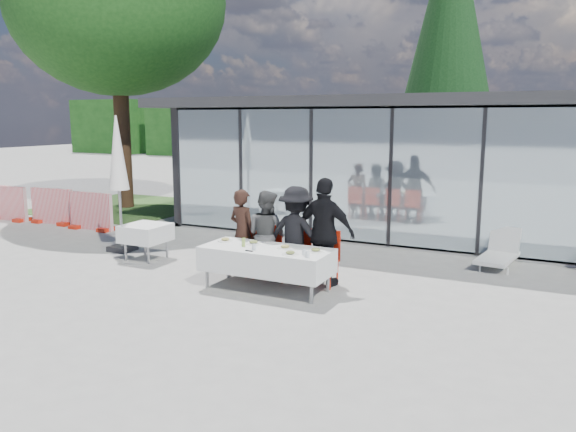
{
  "coord_description": "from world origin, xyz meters",
  "views": [
    {
      "loc": [
        4.44,
        -8.26,
        2.96
      ],
      "look_at": [
        -0.16,
        1.2,
        1.1
      ],
      "focal_mm": 35.0,
      "sensor_mm": 36.0,
      "label": 1
    }
  ],
  "objects_px": {
    "folded_eyeglasses": "(249,251)",
    "diner_b": "(267,235)",
    "diner_chair_d": "(326,255)",
    "diner_chair_b": "(269,249)",
    "plate_c": "(285,247)",
    "plate_a": "(225,240)",
    "market_umbrella": "(118,162)",
    "plate_d": "(316,250)",
    "juice_bottle": "(243,242)",
    "spare_table_left": "(146,233)",
    "plate_b": "(254,243)",
    "lounger": "(499,252)",
    "conifer_tree": "(449,31)",
    "dining_table": "(266,260)",
    "diner_chair_a": "(245,246)",
    "deciduous_tree": "(116,3)",
    "diner_d": "(325,233)",
    "diner_c": "(296,235)",
    "diner_a": "(243,232)",
    "plate_extra": "(290,253)",
    "diner_chair_c": "(298,252)"
  },
  "relations": [
    {
      "from": "diner_a",
      "to": "conifer_tree",
      "type": "xyz_separation_m",
      "value": [
        1.37,
        12.31,
        5.17
      ]
    },
    {
      "from": "folded_eyeglasses",
      "to": "plate_c",
      "type": "bearing_deg",
      "value": 43.94
    },
    {
      "from": "diner_c",
      "to": "plate_extra",
      "type": "xyz_separation_m",
      "value": [
        0.34,
        -0.94,
        -0.1
      ]
    },
    {
      "from": "plate_a",
      "to": "folded_eyeglasses",
      "type": "distance_m",
      "value": 0.91
    },
    {
      "from": "diner_b",
      "to": "plate_d",
      "type": "height_order",
      "value": "diner_b"
    },
    {
      "from": "juice_bottle",
      "to": "conifer_tree",
      "type": "distance_m",
      "value": 14.08
    },
    {
      "from": "dining_table",
      "to": "plate_d",
      "type": "xyz_separation_m",
      "value": [
        0.88,
        0.1,
        0.24
      ]
    },
    {
      "from": "plate_b",
      "to": "deciduous_tree",
      "type": "distance_m",
      "value": 11.54
    },
    {
      "from": "dining_table",
      "to": "diner_chair_d",
      "type": "height_order",
      "value": "diner_chair_d"
    },
    {
      "from": "folded_eyeglasses",
      "to": "diner_b",
      "type": "bearing_deg",
      "value": 101.79
    },
    {
      "from": "plate_a",
      "to": "spare_table_left",
      "type": "xyz_separation_m",
      "value": [
        -2.39,
        0.67,
        -0.22
      ]
    },
    {
      "from": "plate_b",
      "to": "deciduous_tree",
      "type": "xyz_separation_m",
      "value": [
        -8.16,
        5.83,
        5.71
      ]
    },
    {
      "from": "diner_chair_d",
      "to": "folded_eyeglasses",
      "type": "relative_size",
      "value": 6.96
    },
    {
      "from": "plate_a",
      "to": "market_umbrella",
      "type": "height_order",
      "value": "market_umbrella"
    },
    {
      "from": "deciduous_tree",
      "to": "juice_bottle",
      "type": "bearing_deg",
      "value": -36.86
    },
    {
      "from": "diner_chair_d",
      "to": "diner_chair_b",
      "type": "bearing_deg",
      "value": 180.0
    },
    {
      "from": "folded_eyeglasses",
      "to": "deciduous_tree",
      "type": "height_order",
      "value": "deciduous_tree"
    },
    {
      "from": "diner_b",
      "to": "conifer_tree",
      "type": "xyz_separation_m",
      "value": [
        0.85,
        12.31,
        5.17
      ]
    },
    {
      "from": "folded_eyeglasses",
      "to": "market_umbrella",
      "type": "height_order",
      "value": "market_umbrella"
    },
    {
      "from": "diner_a",
      "to": "plate_extra",
      "type": "xyz_separation_m",
      "value": [
        1.46,
        -0.94,
        -0.04
      ]
    },
    {
      "from": "diner_c",
      "to": "spare_table_left",
      "type": "distance_m",
      "value": 3.57
    },
    {
      "from": "lounger",
      "to": "diner_d",
      "type": "bearing_deg",
      "value": -132.74
    },
    {
      "from": "lounger",
      "to": "deciduous_tree",
      "type": "relative_size",
      "value": 0.15
    },
    {
      "from": "conifer_tree",
      "to": "diner_chair_b",
      "type": "bearing_deg",
      "value": -93.99
    },
    {
      "from": "diner_b",
      "to": "juice_bottle",
      "type": "height_order",
      "value": "diner_b"
    },
    {
      "from": "diner_a",
      "to": "folded_eyeglasses",
      "type": "height_order",
      "value": "diner_a"
    },
    {
      "from": "deciduous_tree",
      "to": "diner_chair_c",
      "type": "bearing_deg",
      "value": -30.89
    },
    {
      "from": "diner_c",
      "to": "market_umbrella",
      "type": "bearing_deg",
      "value": -3.59
    },
    {
      "from": "diner_chair_d",
      "to": "plate_a",
      "type": "bearing_deg",
      "value": -160.25
    },
    {
      "from": "plate_c",
      "to": "deciduous_tree",
      "type": "relative_size",
      "value": 0.03
    },
    {
      "from": "dining_table",
      "to": "plate_b",
      "type": "height_order",
      "value": "plate_b"
    },
    {
      "from": "diner_chair_a",
      "to": "plate_b",
      "type": "distance_m",
      "value": 0.83
    },
    {
      "from": "diner_chair_a",
      "to": "conifer_tree",
      "type": "distance_m",
      "value": 13.46
    },
    {
      "from": "plate_b",
      "to": "lounger",
      "type": "bearing_deg",
      "value": 41.77
    },
    {
      "from": "diner_c",
      "to": "folded_eyeglasses",
      "type": "bearing_deg",
      "value": 71.77
    },
    {
      "from": "diner_chair_d",
      "to": "spare_table_left",
      "type": "xyz_separation_m",
      "value": [
        -4.11,
        0.05,
        0.02
      ]
    },
    {
      "from": "diner_chair_b",
      "to": "plate_b",
      "type": "height_order",
      "value": "diner_chair_b"
    },
    {
      "from": "plate_d",
      "to": "diner_b",
      "type": "bearing_deg",
      "value": 154.88
    },
    {
      "from": "diner_b",
      "to": "diner_d",
      "type": "xyz_separation_m",
      "value": [
        1.16,
        0.0,
        0.14
      ]
    },
    {
      "from": "plate_c",
      "to": "plate_extra",
      "type": "xyz_separation_m",
      "value": [
        0.27,
        -0.36,
        0.0
      ]
    },
    {
      "from": "diner_c",
      "to": "lounger",
      "type": "xyz_separation_m",
      "value": [
        3.21,
        2.87,
        -0.62
      ]
    },
    {
      "from": "dining_table",
      "to": "conifer_tree",
      "type": "relative_size",
      "value": 0.22
    },
    {
      "from": "plate_d",
      "to": "lounger",
      "type": "xyz_separation_m",
      "value": [
        2.58,
        3.45,
        -0.52
      ]
    },
    {
      "from": "dining_table",
      "to": "folded_eyeglasses",
      "type": "distance_m",
      "value": 0.44
    },
    {
      "from": "diner_chair_b",
      "to": "conifer_tree",
      "type": "height_order",
      "value": "conifer_tree"
    },
    {
      "from": "plate_c",
      "to": "spare_table_left",
      "type": "bearing_deg",
      "value": 168.86
    },
    {
      "from": "diner_chair_a",
      "to": "folded_eyeglasses",
      "type": "distance_m",
      "value": 1.34
    },
    {
      "from": "juice_bottle",
      "to": "dining_table",
      "type": "bearing_deg",
      "value": 12.75
    },
    {
      "from": "diner_d",
      "to": "plate_c",
      "type": "relative_size",
      "value": 6.83
    },
    {
      "from": "plate_b",
      "to": "plate_d",
      "type": "xyz_separation_m",
      "value": [
        1.22,
        -0.06,
        0.0
      ]
    }
  ]
}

